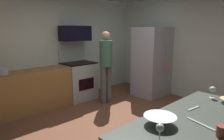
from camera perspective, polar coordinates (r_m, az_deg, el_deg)
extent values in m
cube|color=brown|center=(3.70, 3.15, -17.05)|extent=(5.20, 4.80, 0.02)
cube|color=silver|center=(5.18, -15.74, 5.95)|extent=(5.20, 0.12, 2.60)
cube|color=silver|center=(5.40, 22.50, 5.72)|extent=(0.12, 4.80, 2.60)
cube|color=#A1703A|center=(4.66, -23.03, -5.78)|extent=(2.40, 0.60, 0.90)
cube|color=#B3BEB8|center=(5.19, -9.43, -3.20)|extent=(0.76, 0.64, 0.92)
cube|color=black|center=(5.09, -9.60, 1.99)|extent=(0.76, 0.64, 0.03)
cube|color=#B3BEB8|center=(5.30, -11.44, 5.37)|extent=(0.76, 0.06, 0.54)
cube|color=black|center=(4.93, -7.32, -4.02)|extent=(0.44, 0.01, 0.28)
cube|color=black|center=(5.11, -10.50, 10.29)|extent=(0.74, 0.38, 0.37)
cube|color=#B5B2C1|center=(5.46, 11.35, 2.30)|extent=(0.90, 0.72, 1.82)
cylinder|color=#B5B2C1|center=(5.20, 14.48, 2.74)|extent=(0.02, 0.02, 0.82)
cylinder|color=#B5B2C1|center=(5.27, 14.95, 2.82)|extent=(0.02, 0.02, 0.82)
cube|color=#D39393|center=(5.41, 15.45, 1.04)|extent=(0.20, 0.01, 0.26)
cylinder|color=#585858|center=(4.77, -2.46, -4.42)|extent=(0.14, 0.14, 0.91)
cylinder|color=#585858|center=(4.88, -0.94, -4.06)|extent=(0.14, 0.14, 0.91)
cylinder|color=#3F6E57|center=(4.68, -1.75, 4.72)|extent=(0.30, 0.30, 0.61)
sphere|color=tan|center=(4.65, -1.78, 9.79)|extent=(0.20, 0.20, 0.20)
cone|color=white|center=(1.92, 13.58, -13.80)|extent=(0.30, 0.30, 0.08)
cylinder|color=silver|center=(2.84, 26.70, -7.17)|extent=(0.06, 0.06, 0.01)
cylinder|color=silver|center=(2.83, 26.78, -6.33)|extent=(0.01, 0.01, 0.08)
ellipsoid|color=silver|center=(2.81, 26.91, -4.89)|extent=(0.08, 0.08, 0.07)
cylinder|color=silver|center=(1.63, 13.47, -18.19)|extent=(0.01, 0.01, 0.09)
ellipsoid|color=silver|center=(1.59, 13.60, -15.77)|extent=(0.06, 0.06, 0.07)
cylinder|color=#963930|center=(1.89, 29.00, -15.14)|extent=(0.08, 0.08, 0.09)
cube|color=#B7BABF|center=(2.06, 24.00, -13.89)|extent=(0.10, 0.30, 0.01)
cube|color=#B7BABF|center=(2.40, 22.40, -10.13)|extent=(0.21, 0.05, 0.01)
cylinder|color=#AEBCC4|center=(4.41, -29.43, -0.27)|extent=(0.27, 0.27, 0.14)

